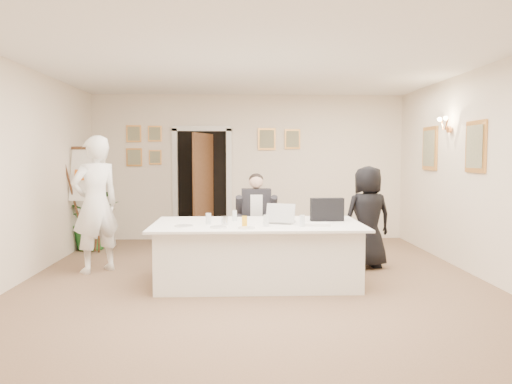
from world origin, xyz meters
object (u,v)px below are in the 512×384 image
(standing_man, at_px, (96,204))
(oj_glass, at_px, (245,221))
(flip_chart, at_px, (91,205))
(paper_stack, at_px, (318,224))
(laptop_bag, at_px, (327,210))
(conference_table, at_px, (257,253))
(potted_palm, at_px, (93,219))
(laptop, at_px, (280,212))
(steel_jug, at_px, (225,221))
(seated_man, at_px, (256,219))
(standing_woman, at_px, (368,217))

(standing_man, relative_size, oj_glass, 14.66)
(flip_chart, height_order, paper_stack, flip_chart)
(laptop_bag, relative_size, paper_stack, 1.41)
(conference_table, bearing_deg, potted_palm, 138.87)
(laptop, bearing_deg, potted_palm, 161.47)
(potted_palm, xyz_separation_m, steel_jug, (2.35, -2.58, 0.31))
(laptop, bearing_deg, paper_stack, -10.22)
(conference_table, bearing_deg, laptop_bag, 9.39)
(laptop_bag, relative_size, steel_jug, 3.91)
(conference_table, relative_size, standing_man, 1.39)
(flip_chart, bearing_deg, oj_glass, -43.63)
(conference_table, height_order, steel_jug, steel_jug)
(seated_man, distance_m, standing_woman, 1.62)
(conference_table, relative_size, laptop, 6.99)
(paper_stack, bearing_deg, flip_chart, 146.04)
(paper_stack, bearing_deg, laptop_bag, 64.91)
(laptop, bearing_deg, laptop_bag, 32.42)
(flip_chart, distance_m, laptop_bag, 4.07)
(conference_table, distance_m, standing_man, 2.41)
(conference_table, height_order, potted_palm, potted_palm)
(flip_chart, relative_size, potted_palm, 1.66)
(standing_man, distance_m, laptop_bag, 3.20)
(paper_stack, bearing_deg, seated_man, 118.32)
(seated_man, xyz_separation_m, potted_palm, (-2.79, 1.35, -0.17))
(standing_man, bearing_deg, conference_table, 119.66)
(oj_glass, relative_size, steel_jug, 1.18)
(potted_palm, height_order, laptop_bag, laptop_bag)
(standing_man, distance_m, paper_stack, 3.12)
(conference_table, distance_m, steel_jug, 0.62)
(oj_glass, bearing_deg, seated_man, 82.10)
(laptop, bearing_deg, flip_chart, 165.21)
(conference_table, height_order, standing_man, standing_man)
(potted_palm, height_order, paper_stack, potted_palm)
(seated_man, bearing_deg, standing_man, -157.66)
(standing_woman, xyz_separation_m, oj_glass, (-1.80, -1.16, 0.10))
(laptop_bag, height_order, oj_glass, laptop_bag)
(potted_palm, bearing_deg, laptop, -38.27)
(conference_table, height_order, flip_chart, flip_chart)
(flip_chart, xyz_separation_m, laptop_bag, (3.60, -1.90, 0.12))
(flip_chart, height_order, standing_woman, flip_chart)
(laptop_bag, height_order, paper_stack, laptop_bag)
(standing_man, height_order, potted_palm, standing_man)
(laptop, xyz_separation_m, paper_stack, (0.45, -0.26, -0.12))
(laptop_bag, distance_m, steel_jug, 1.37)
(laptop, bearing_deg, conference_table, -158.41)
(seated_man, distance_m, laptop_bag, 1.29)
(seated_man, relative_size, standing_man, 0.73)
(laptop, distance_m, laptop_bag, 0.65)
(conference_table, xyz_separation_m, potted_palm, (-2.76, 2.41, 0.13))
(standing_woman, height_order, laptop_bag, standing_woman)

